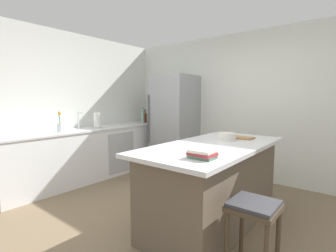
% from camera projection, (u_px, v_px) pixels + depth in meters
% --- Properties ---
extents(ground_plane, '(7.20, 7.20, 0.00)m').
position_uv_depth(ground_plane, '(164.00, 223.00, 2.90)').
color(ground_plane, '#7A664C').
extents(wall_rear, '(6.00, 0.10, 2.60)m').
position_uv_depth(wall_rear, '(243.00, 106.00, 4.50)').
color(wall_rear, silver).
rests_on(wall_rear, ground_plane).
extents(wall_left, '(0.10, 6.00, 2.60)m').
position_uv_depth(wall_left, '(54.00, 107.00, 4.28)').
color(wall_left, silver).
rests_on(wall_left, ground_plane).
extents(counter_run_left, '(0.64, 3.23, 0.91)m').
position_uv_depth(counter_run_left, '(93.00, 153.00, 4.54)').
color(counter_run_left, white).
rests_on(counter_run_left, ground_plane).
extents(kitchen_island, '(0.96, 2.02, 0.93)m').
position_uv_depth(kitchen_island, '(213.00, 184.00, 2.84)').
color(kitchen_island, brown).
rests_on(kitchen_island, ground_plane).
extents(refrigerator, '(0.78, 0.76, 1.89)m').
position_uv_depth(refrigerator, '(174.00, 123.00, 5.00)').
color(refrigerator, '#93969B').
rests_on(refrigerator, ground_plane).
extents(bar_stool, '(0.36, 0.36, 0.64)m').
position_uv_depth(bar_stool, '(254.00, 216.00, 1.94)').
color(bar_stool, '#473828').
rests_on(bar_stool, ground_plane).
extents(sink_faucet, '(0.15, 0.05, 0.30)m').
position_uv_depth(sink_faucet, '(79.00, 120.00, 4.32)').
color(sink_faucet, silver).
rests_on(sink_faucet, counter_run_left).
extents(flower_vase, '(0.09, 0.09, 0.33)m').
position_uv_depth(flower_vase, '(60.00, 126.00, 3.97)').
color(flower_vase, silver).
rests_on(flower_vase, counter_run_left).
extents(paper_towel_roll, '(0.14, 0.14, 0.31)m').
position_uv_depth(paper_towel_roll, '(97.00, 121.00, 4.49)').
color(paper_towel_roll, gray).
rests_on(paper_towel_roll, counter_run_left).
extents(soda_bottle, '(0.07, 0.07, 0.36)m').
position_uv_depth(soda_bottle, '(150.00, 116.00, 5.62)').
color(soda_bottle, silver).
rests_on(soda_bottle, counter_run_left).
extents(syrup_bottle, '(0.07, 0.07, 0.29)m').
position_uv_depth(syrup_bottle, '(145.00, 117.00, 5.58)').
color(syrup_bottle, '#5B3319').
rests_on(syrup_bottle, counter_run_left).
extents(hot_sauce_bottle, '(0.05, 0.05, 0.22)m').
position_uv_depth(hot_sauce_bottle, '(144.00, 119.00, 5.48)').
color(hot_sauce_bottle, red).
rests_on(hot_sauce_bottle, counter_run_left).
extents(gin_bottle, '(0.07, 0.07, 0.34)m').
position_uv_depth(gin_bottle, '(143.00, 117.00, 5.37)').
color(gin_bottle, '#8CB79E').
rests_on(gin_bottle, counter_run_left).
extents(cookbook_stack, '(0.23, 0.19, 0.08)m').
position_uv_depth(cookbook_stack, '(202.00, 154.00, 2.13)').
color(cookbook_stack, '#4C7F60').
rests_on(cookbook_stack, kitchen_island).
extents(mixing_bowl, '(0.22, 0.22, 0.09)m').
position_uv_depth(mixing_bowl, '(227.00, 136.00, 3.07)').
color(mixing_bowl, silver).
rests_on(mixing_bowl, kitchen_island).
extents(cutting_board, '(0.32, 0.21, 0.02)m').
position_uv_depth(cutting_board, '(241.00, 138.00, 3.21)').
color(cutting_board, '#9E7042').
rests_on(cutting_board, kitchen_island).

